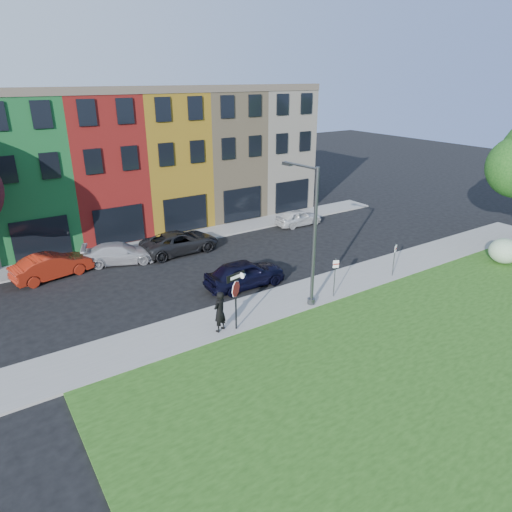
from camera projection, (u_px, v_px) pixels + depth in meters
ground at (331, 323)px, 22.04m from camera, size 120.00×120.00×0.00m
sidewalk_near at (321, 289)px, 25.36m from camera, size 40.00×3.00×0.12m
sidewalk_far at (155, 244)px, 32.11m from camera, size 40.00×2.40×0.12m
rowhouse_block at (126, 160)px, 35.34m from camera, size 30.00×10.12×10.00m
stop_sign at (236, 290)px, 20.55m from camera, size 1.04×0.25×2.84m
man at (220, 312)px, 20.80m from camera, size 1.05×0.98×1.98m
sedan_near at (245, 273)px, 25.58m from camera, size 2.06×4.71×1.58m
parked_car_red at (52, 266)px, 26.73m from camera, size 3.26×5.09×1.48m
parked_car_silver at (120, 253)px, 28.87m from camera, size 4.57×5.61×1.31m
parked_car_dark at (180, 242)px, 30.59m from camera, size 2.55×5.29×1.45m
parked_car_white at (299, 217)px, 36.10m from camera, size 1.81×3.91×1.29m
street_lamp at (311, 237)px, 22.48m from camera, size 0.53×2.58×7.09m
parking_sign_a at (335, 273)px, 23.91m from camera, size 0.31×0.15×2.19m
parking_sign_b at (395, 256)px, 26.51m from camera, size 0.30×0.16×1.98m
shrub at (504, 251)px, 28.59m from camera, size 1.84×1.84×1.56m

